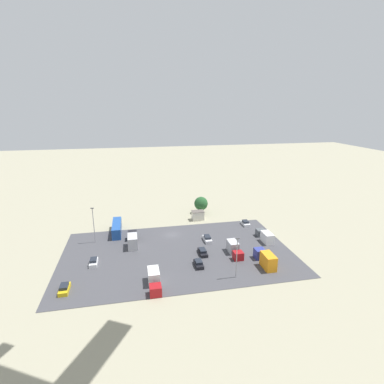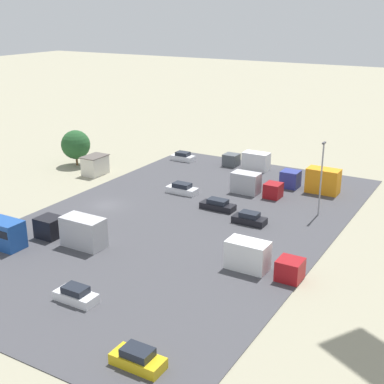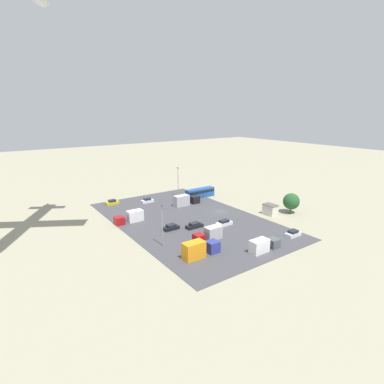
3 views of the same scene
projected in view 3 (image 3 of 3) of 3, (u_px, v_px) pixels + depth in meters
The scene contains 18 objects.
ground_plane at pixel (219, 212), 90.32m from camera, with size 400.00×400.00×0.00m, color gray.
parking_lot_surface at pixel (187, 219), 83.80m from camera, with size 59.44×36.30×0.08m.
shed_building at pixel (270, 209), 87.59m from camera, with size 4.11×2.95×3.07m.
bus at pixel (200, 193), 105.10m from camera, with size 2.56×11.03×3.15m.
parked_car_0 at pixel (171, 227), 76.35m from camera, with size 1.84×4.15×1.48m.
parked_car_1 at pixel (112, 202), 97.26m from camera, with size 1.87×4.14×1.53m.
parked_car_2 at pixel (194, 226), 77.63m from camera, with size 1.84×4.65×1.41m.
parked_car_3 at pixel (147, 201), 99.24m from camera, with size 1.81×4.05×1.49m.
parked_car_4 at pixel (293, 234), 72.39m from camera, with size 1.97×4.07×1.50m.
parked_car_5 at pixel (224, 223), 79.26m from camera, with size 1.88×4.52×1.53m.
parked_truck_0 at pixel (209, 234), 70.24m from camera, with size 2.38×7.30×2.96m.
parked_truck_1 at pixel (263, 245), 64.54m from camera, with size 2.32×7.84×2.87m.
parked_truck_2 at pixel (185, 200), 96.38m from camera, with size 2.55×8.99×3.39m.
parked_truck_3 at pixel (199, 249), 61.91m from camera, with size 2.45×8.49×3.56m.
parked_truck_4 at pixel (131, 217), 81.54m from camera, with size 2.42×7.90×3.00m.
tree_near_shed at pixel (291, 201), 88.49m from camera, with size 4.84×4.84×6.00m.
light_pole_lot_centre at pixel (162, 224), 65.94m from camera, with size 0.90×0.28×9.59m.
light_pole_lot_edge at pixel (178, 181), 105.72m from camera, with size 0.90×0.28×10.28m.
Camera 3 is at (-65.39, 55.97, 29.24)m, focal length 28.00 mm.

